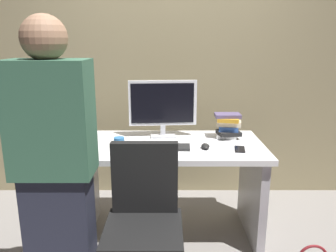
{
  "coord_description": "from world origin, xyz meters",
  "views": [
    {
      "loc": [
        -0.01,
        -2.43,
        1.52
      ],
      "look_at": [
        0.0,
        -0.05,
        0.91
      ],
      "focal_mm": 35.83,
      "sensor_mm": 36.0,
      "label": 1
    }
  ],
  "objects_px": {
    "desk": "(168,173)",
    "cell_phone": "(239,149)",
    "keyboard": "(159,147)",
    "book_stack": "(227,126)",
    "monitor": "(162,105)",
    "office_chair": "(143,233)",
    "person_at_desk": "(55,175)",
    "mouse": "(204,146)",
    "cup_near_keyboard": "(118,144)"
  },
  "relations": [
    {
      "from": "book_stack",
      "to": "cell_phone",
      "type": "xyz_separation_m",
      "value": [
        0.03,
        -0.3,
        -0.1
      ]
    },
    {
      "from": "keyboard",
      "to": "cell_phone",
      "type": "distance_m",
      "value": 0.57
    },
    {
      "from": "book_stack",
      "to": "person_at_desk",
      "type": "bearing_deg",
      "value": -137.68
    },
    {
      "from": "monitor",
      "to": "keyboard",
      "type": "xyz_separation_m",
      "value": [
        -0.01,
        -0.31,
        -0.25
      ]
    },
    {
      "from": "desk",
      "to": "cell_phone",
      "type": "xyz_separation_m",
      "value": [
        0.51,
        -0.15,
        0.24
      ]
    },
    {
      "from": "desk",
      "to": "mouse",
      "type": "distance_m",
      "value": 0.39
    },
    {
      "from": "monitor",
      "to": "person_at_desk",
      "type": "bearing_deg",
      "value": -118.18
    },
    {
      "from": "office_chair",
      "to": "book_stack",
      "type": "distance_m",
      "value": 1.13
    },
    {
      "from": "desk",
      "to": "office_chair",
      "type": "height_order",
      "value": "office_chair"
    },
    {
      "from": "desk",
      "to": "cell_phone",
      "type": "bearing_deg",
      "value": -16.4
    },
    {
      "from": "person_at_desk",
      "to": "cell_phone",
      "type": "distance_m",
      "value": 1.28
    },
    {
      "from": "monitor",
      "to": "keyboard",
      "type": "height_order",
      "value": "monitor"
    },
    {
      "from": "keyboard",
      "to": "office_chair",
      "type": "bearing_deg",
      "value": -95.87
    },
    {
      "from": "desk",
      "to": "keyboard",
      "type": "relative_size",
      "value": 3.32
    },
    {
      "from": "cup_near_keyboard",
      "to": "book_stack",
      "type": "distance_m",
      "value": 0.89
    },
    {
      "from": "cell_phone",
      "to": "mouse",
      "type": "bearing_deg",
      "value": -177.86
    },
    {
      "from": "person_at_desk",
      "to": "mouse",
      "type": "height_order",
      "value": "person_at_desk"
    },
    {
      "from": "monitor",
      "to": "mouse",
      "type": "relative_size",
      "value": 5.41
    },
    {
      "from": "keyboard",
      "to": "book_stack",
      "type": "xyz_separation_m",
      "value": [
        0.54,
        0.27,
        0.09
      ]
    },
    {
      "from": "keyboard",
      "to": "desk",
      "type": "bearing_deg",
      "value": 63.38
    },
    {
      "from": "cup_near_keyboard",
      "to": "person_at_desk",
      "type": "bearing_deg",
      "value": -110.21
    },
    {
      "from": "person_at_desk",
      "to": "book_stack",
      "type": "height_order",
      "value": "person_at_desk"
    },
    {
      "from": "desk",
      "to": "book_stack",
      "type": "height_order",
      "value": "book_stack"
    },
    {
      "from": "book_stack",
      "to": "cell_phone",
      "type": "bearing_deg",
      "value": -83.53
    },
    {
      "from": "office_chair",
      "to": "mouse",
      "type": "height_order",
      "value": "office_chair"
    },
    {
      "from": "desk",
      "to": "keyboard",
      "type": "distance_m",
      "value": 0.28
    },
    {
      "from": "office_chair",
      "to": "cup_near_keyboard",
      "type": "xyz_separation_m",
      "value": [
        -0.21,
        0.52,
        0.38
      ]
    },
    {
      "from": "person_at_desk",
      "to": "keyboard",
      "type": "xyz_separation_m",
      "value": [
        0.52,
        0.7,
        -0.07
      ]
    },
    {
      "from": "person_at_desk",
      "to": "keyboard",
      "type": "bearing_deg",
      "value": 53.07
    },
    {
      "from": "office_chair",
      "to": "mouse",
      "type": "distance_m",
      "value": 0.78
    },
    {
      "from": "person_at_desk",
      "to": "book_stack",
      "type": "relative_size",
      "value": 7.64
    },
    {
      "from": "office_chair",
      "to": "cup_near_keyboard",
      "type": "height_order",
      "value": "office_chair"
    },
    {
      "from": "keyboard",
      "to": "cell_phone",
      "type": "relative_size",
      "value": 2.99
    },
    {
      "from": "desk",
      "to": "person_at_desk",
      "type": "height_order",
      "value": "person_at_desk"
    },
    {
      "from": "mouse",
      "to": "cup_near_keyboard",
      "type": "relative_size",
      "value": 1.02
    },
    {
      "from": "cup_near_keyboard",
      "to": "cell_phone",
      "type": "height_order",
      "value": "cup_near_keyboard"
    },
    {
      "from": "office_chair",
      "to": "cell_phone",
      "type": "height_order",
      "value": "office_chair"
    },
    {
      "from": "desk",
      "to": "monitor",
      "type": "bearing_deg",
      "value": 103.99
    },
    {
      "from": "person_at_desk",
      "to": "mouse",
      "type": "distance_m",
      "value": 1.1
    },
    {
      "from": "office_chair",
      "to": "cell_phone",
      "type": "xyz_separation_m",
      "value": [
        0.65,
        0.54,
        0.33
      ]
    },
    {
      "from": "mouse",
      "to": "cell_phone",
      "type": "relative_size",
      "value": 0.69
    },
    {
      "from": "mouse",
      "to": "book_stack",
      "type": "height_order",
      "value": "book_stack"
    },
    {
      "from": "mouse",
      "to": "cup_near_keyboard",
      "type": "height_order",
      "value": "cup_near_keyboard"
    },
    {
      "from": "mouse",
      "to": "cell_phone",
      "type": "distance_m",
      "value": 0.25
    },
    {
      "from": "keyboard",
      "to": "cup_near_keyboard",
      "type": "relative_size",
      "value": 4.38
    },
    {
      "from": "monitor",
      "to": "cell_phone",
      "type": "xyz_separation_m",
      "value": [
        0.56,
        -0.34,
        -0.25
      ]
    },
    {
      "from": "cup_near_keyboard",
      "to": "book_stack",
      "type": "bearing_deg",
      "value": 21.5
    },
    {
      "from": "desk",
      "to": "office_chair",
      "type": "relative_size",
      "value": 1.52
    },
    {
      "from": "monitor",
      "to": "cup_near_keyboard",
      "type": "distance_m",
      "value": 0.52
    },
    {
      "from": "office_chair",
      "to": "person_at_desk",
      "type": "height_order",
      "value": "person_at_desk"
    }
  ]
}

